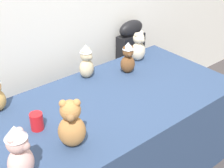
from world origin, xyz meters
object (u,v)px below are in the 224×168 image
at_px(instrument_case, 130,69).
at_px(teddy_bear_cream, 138,47).
at_px(display_table, 112,140).
at_px(teddy_bear_blush, 19,153).
at_px(teddy_bear_chestnut, 128,58).
at_px(teddy_bear_caramel, 71,125).
at_px(party_cup_red, 37,121).
at_px(teddy_bear_sand, 86,62).

xyz_separation_m(instrument_case, teddy_bear_cream, (-0.16, -0.27, 0.37)).
relative_size(display_table, teddy_bear_blush, 5.74).
bearing_deg(teddy_bear_cream, teddy_bear_chestnut, -157.45).
bearing_deg(display_table, teddy_bear_caramel, -154.17).
distance_m(teddy_bear_blush, party_cup_red, 0.40).
xyz_separation_m(teddy_bear_cream, teddy_bear_sand, (-0.52, 0.03, 0.01)).
bearing_deg(teddy_bear_caramel, party_cup_red, 140.62).
bearing_deg(teddy_bear_sand, teddy_bear_blush, -158.34).
bearing_deg(party_cup_red, instrument_case, 24.13).
distance_m(teddy_bear_chestnut, teddy_bear_cream, 0.25).
xyz_separation_m(teddy_bear_blush, teddy_bear_caramel, (0.32, 0.04, -0.01)).
distance_m(display_table, teddy_bear_blush, 1.00).
height_order(teddy_bear_chestnut, party_cup_red, teddy_bear_chestnut).
bearing_deg(teddy_bear_sand, teddy_bear_chestnut, -41.00).
bearing_deg(instrument_case, teddy_bear_chestnut, -138.17).
bearing_deg(teddy_bear_blush, teddy_bear_chestnut, -8.56).
bearing_deg(display_table, teddy_bear_blush, -161.23).
bearing_deg(teddy_bear_blush, display_table, -13.26).
distance_m(teddy_bear_blush, teddy_bear_caramel, 0.33).
relative_size(teddy_bear_caramel, teddy_bear_sand, 1.11).
height_order(teddy_bear_blush, teddy_bear_caramel, teddy_bear_blush).
bearing_deg(teddy_bear_caramel, display_table, 57.72).
bearing_deg(teddy_bear_caramel, teddy_bear_cream, 60.45).
bearing_deg(instrument_case, teddy_bear_blush, -153.43).
relative_size(teddy_bear_sand, party_cup_red, 2.49).
relative_size(display_table, instrument_case, 1.82).
xyz_separation_m(instrument_case, party_cup_red, (-1.29, -0.58, 0.30)).
height_order(instrument_case, teddy_bear_sand, teddy_bear_sand).
bearing_deg(teddy_bear_cream, display_table, -153.53).
bearing_deg(instrument_case, teddy_bear_sand, -164.19).
distance_m(display_table, teddy_bear_sand, 0.63).
xyz_separation_m(display_table, teddy_bear_sand, (0.05, 0.37, 0.51)).
relative_size(instrument_case, party_cup_red, 9.18).
distance_m(instrument_case, teddy_bear_caramel, 1.51).
distance_m(teddy_bear_chestnut, teddy_bear_sand, 0.33).
relative_size(teddy_bear_blush, teddy_bear_chestnut, 1.22).
relative_size(instrument_case, teddy_bear_sand, 3.68).
height_order(instrument_case, teddy_bear_blush, teddy_bear_blush).
xyz_separation_m(display_table, party_cup_red, (-0.56, 0.03, 0.43)).
height_order(teddy_bear_cream, party_cup_red, teddy_bear_cream).
bearing_deg(party_cup_red, teddy_bear_chestnut, 12.27).
height_order(instrument_case, teddy_bear_caramel, teddy_bear_caramel).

